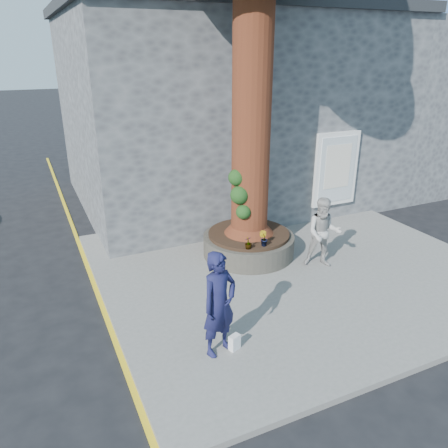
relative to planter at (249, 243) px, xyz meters
name	(u,v)px	position (x,y,z in m)	size (l,w,h in m)	color
ground	(259,303)	(-0.80, -2.00, -0.41)	(120.00, 120.00, 0.00)	black
pavement	(293,267)	(0.70, -1.00, -0.35)	(9.00, 8.00, 0.12)	slate
yellow_line	(104,313)	(-3.85, -1.00, -0.41)	(0.10, 30.00, 0.01)	yellow
stone_shop	(224,107)	(1.70, 5.20, 2.75)	(10.30, 8.30, 6.30)	#4A4B4F
neighbour_shop	(396,101)	(9.70, 5.20, 2.59)	(6.00, 8.00, 6.00)	#4A4B4F
planter	(249,243)	(0.00, 0.00, 0.00)	(2.30, 2.30, 0.60)	black
man	(219,304)	(-2.27, -3.23, 0.65)	(0.69, 0.45, 1.88)	#17183F
woman	(323,233)	(1.30, -1.30, 0.56)	(0.83, 0.65, 1.71)	#AAA6A2
shopping_bag	(234,342)	(-2.01, -3.30, -0.15)	(0.20, 0.12, 0.28)	white
plant_a	(237,215)	(0.08, 0.85, 0.47)	(0.17, 0.12, 0.33)	gray
plant_b	(263,239)	(-0.07, -0.85, 0.49)	(0.20, 0.19, 0.36)	gray
plant_c	(248,243)	(-0.46, -0.85, 0.46)	(0.17, 0.17, 0.30)	gray
plant_d	(252,213)	(0.55, 0.85, 0.47)	(0.29, 0.26, 0.32)	gray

